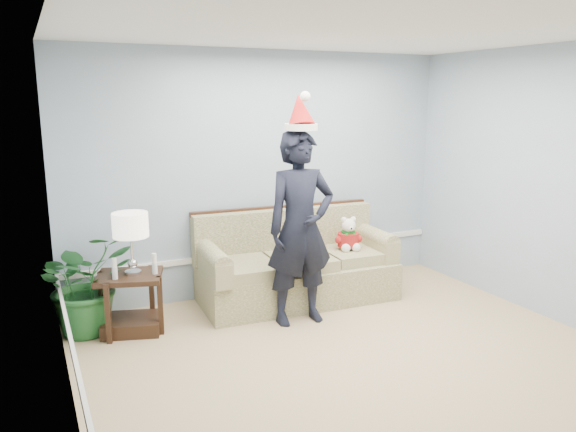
% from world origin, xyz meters
% --- Properties ---
extents(room_shell, '(4.54, 5.04, 2.74)m').
position_xyz_m(room_shell, '(0.00, 0.00, 1.35)').
color(room_shell, tan).
rests_on(room_shell, ground).
extents(wainscot_trim, '(4.49, 4.99, 0.06)m').
position_xyz_m(wainscot_trim, '(-1.18, 1.18, 0.45)').
color(wainscot_trim, white).
rests_on(wainscot_trim, room_shell).
extents(sofa, '(2.15, 1.01, 0.99)m').
position_xyz_m(sofa, '(0.18, 2.06, 0.35)').
color(sofa, '#525A2A').
rests_on(sofa, room_shell).
extents(side_table, '(0.71, 0.64, 0.57)m').
position_xyz_m(side_table, '(-1.63, 1.92, 0.22)').
color(side_table, '#342113').
rests_on(side_table, room_shell).
extents(table_lamp, '(0.33, 0.33, 0.59)m').
position_xyz_m(table_lamp, '(-1.59, 1.90, 1.02)').
color(table_lamp, silver).
rests_on(table_lamp, side_table).
extents(candle_pair, '(0.41, 0.05, 0.20)m').
position_xyz_m(candle_pair, '(-1.59, 1.82, 0.66)').
color(candle_pair, silver).
rests_on(candle_pair, side_table).
extents(houseplant, '(1.10, 1.03, 0.98)m').
position_xyz_m(houseplant, '(-2.00, 2.08, 0.49)').
color(houseplant, '#1F5B26').
rests_on(houseplant, room_shell).
extents(man, '(0.71, 0.48, 1.90)m').
position_xyz_m(man, '(-0.06, 1.46, 0.95)').
color(man, black).
rests_on(man, room_shell).
extents(santa_hat, '(0.34, 0.38, 0.37)m').
position_xyz_m(santa_hat, '(-0.06, 1.48, 2.04)').
color(santa_hat, white).
rests_on(santa_hat, man).
extents(teddy_bear, '(0.28, 0.29, 0.38)m').
position_xyz_m(teddy_bear, '(0.78, 1.93, 0.66)').
color(teddy_bear, white).
rests_on(teddy_bear, sofa).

